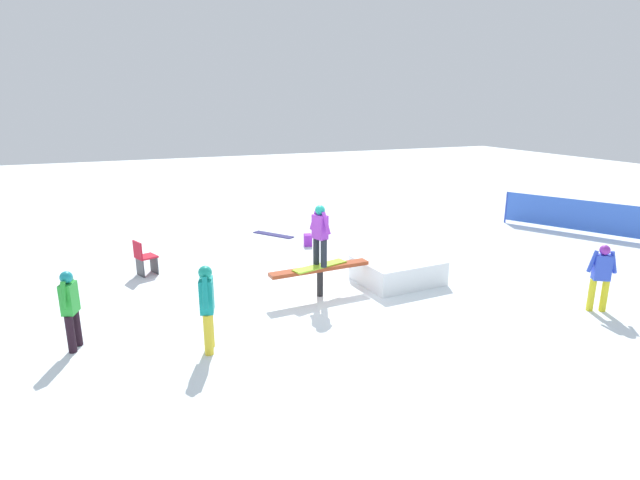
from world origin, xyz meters
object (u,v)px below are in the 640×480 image
rail_feature (320,271)px  folding_chair (144,259)px  main_rider_on_rail (320,237)px  bystander_green (70,306)px  loose_snowboard_navy (273,235)px  bystander_blue (601,274)px  backpack_on_snow (308,240)px  bystander_teal (207,304)px

rail_feature → folding_chair: bearing=-44.1°
main_rider_on_rail → folding_chair: bearing=-56.3°
bystander_green → loose_snowboard_navy: bearing=156.8°
rail_feature → folding_chair: 4.51m
rail_feature → bystander_blue: bearing=145.5°
bystander_blue → folding_chair: bearing=-4.4°
rail_feature → backpack_on_snow: rail_feature is taller
loose_snowboard_navy → rail_feature: bearing=138.4°
main_rider_on_rail → bystander_green: main_rider_on_rail is taller
bystander_teal → folding_chair: bearing=-156.2°
bystander_teal → folding_chair: size_ratio=1.73×
bystander_blue → rail_feature: bearing=-0.1°
main_rider_on_rail → backpack_on_snow: main_rider_on_rail is taller
bystander_teal → backpack_on_snow: (-3.93, -5.39, -0.68)m
rail_feature → bystander_blue: 5.69m
main_rider_on_rail → folding_chair: (3.42, -2.94, -0.93)m
bystander_blue → folding_chair: (8.29, -5.88, -0.37)m
main_rider_on_rail → loose_snowboard_navy: (-0.65, -5.38, -1.34)m
bystander_teal → folding_chair: 4.58m
main_rider_on_rail → loose_snowboard_navy: bearing=-112.5°
rail_feature → backpack_on_snow: 4.03m
folding_chair → backpack_on_snow: 4.73m
main_rider_on_rail → bystander_green: bearing=-8.5°
bystander_blue → main_rider_on_rail: bearing=-0.1°
bystander_teal → bystander_blue: bystander_teal is taller
bystander_teal → rail_feature: bearing=134.9°
bystander_blue → folding_chair: bystander_blue is taller
backpack_on_snow → bystander_green: bearing=-39.7°
main_rider_on_rail → bystander_blue: (-4.87, 2.94, -0.57)m
main_rider_on_rail → loose_snowboard_navy: 5.58m
rail_feature → main_rider_on_rail: 0.78m
main_rider_on_rail → backpack_on_snow: 4.18m
bystander_blue → bystander_green: (9.70, -2.33, 0.01)m
folding_chair → backpack_on_snow: folding_chair is taller
main_rider_on_rail → bystander_blue: bearing=133.3°
loose_snowboard_navy → bystander_blue: bearing=172.2°
rail_feature → main_rider_on_rail: size_ratio=1.70×
bystander_green → bystander_blue: bearing=95.7°
backpack_on_snow → bystander_blue: bearing=42.5°
rail_feature → bystander_teal: size_ratio=1.52×
bystander_blue → bystander_green: bearing=17.4°
loose_snowboard_navy → folding_chair: folding_chair is taller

